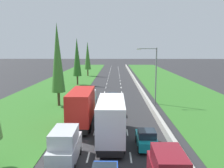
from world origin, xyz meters
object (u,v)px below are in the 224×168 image
(red_box_truck_left_lane, at_px, (82,106))
(street_light_mast, at_px, (154,72))
(poplar_tree_second, at_px, (57,58))
(teal_hatchback_centre_lane, at_px, (113,98))
(teal_hatchback_right_lane, at_px, (146,139))
(yellow_hatchback_centre_lane, at_px, (112,108))
(teal_hatchback_left_lane, at_px, (90,100))
(white_box_truck_centre_lane, at_px, (111,119))
(poplar_tree_fourth, at_px, (88,56))
(silver_van_left_lane, at_px, (65,146))
(poplar_tree_third, at_px, (77,57))

(red_box_truck_left_lane, relative_size, street_light_mast, 1.04)
(red_box_truck_left_lane, relative_size, poplar_tree_second, 0.74)
(teal_hatchback_centre_lane, xyz_separation_m, poplar_tree_second, (-8.42, -2.30, 6.59))
(teal_hatchback_right_lane, relative_size, yellow_hatchback_centre_lane, 1.00)
(teal_hatchback_left_lane, bearing_deg, yellow_hatchback_centre_lane, -58.03)
(white_box_truck_centre_lane, bearing_deg, poplar_tree_fourth, 98.80)
(teal_hatchback_centre_lane, xyz_separation_m, street_light_mast, (6.49, -0.91, 4.40))
(teal_hatchback_right_lane, xyz_separation_m, silver_van_left_lane, (-6.65, -3.10, 0.56))
(teal_hatchback_right_lane, relative_size, teal_hatchback_left_lane, 1.00)
(white_box_truck_centre_lane, height_order, poplar_tree_fourth, poplar_tree_fourth)
(street_light_mast, bearing_deg, red_box_truck_left_lane, -132.74)
(teal_hatchback_centre_lane, relative_size, poplar_tree_fourth, 0.35)
(teal_hatchback_right_lane, xyz_separation_m, poplar_tree_second, (-11.62, 16.10, 6.59))
(teal_hatchback_centre_lane, relative_size, poplar_tree_second, 0.31)
(silver_van_left_lane, bearing_deg, poplar_tree_third, 97.62)
(poplar_tree_second, xyz_separation_m, street_light_mast, (14.91, 1.39, -2.19))
(teal_hatchback_right_lane, relative_size, teal_hatchback_centre_lane, 1.00)
(teal_hatchback_right_lane, height_order, street_light_mast, street_light_mast)
(red_box_truck_left_lane, relative_size, teal_hatchback_centre_lane, 2.41)
(yellow_hatchback_centre_lane, relative_size, poplar_tree_fourth, 0.35)
(white_box_truck_centre_lane, bearing_deg, yellow_hatchback_centre_lane, 90.25)
(poplar_tree_second, bearing_deg, red_box_truck_left_lane, -61.91)
(teal_hatchback_left_lane, height_order, poplar_tree_third, poplar_tree_third)
(yellow_hatchback_centre_lane, bearing_deg, poplar_tree_third, 108.23)
(yellow_hatchback_centre_lane, distance_m, silver_van_left_lane, 14.62)
(teal_hatchback_right_lane, distance_m, street_light_mast, 18.33)
(teal_hatchback_left_lane, bearing_deg, white_box_truck_centre_lane, -76.52)
(silver_van_left_lane, distance_m, poplar_tree_third, 42.18)
(poplar_tree_third, bearing_deg, poplar_tree_fourth, 88.91)
(poplar_tree_third, height_order, poplar_tree_fourth, poplar_tree_third)
(poplar_tree_second, relative_size, poplar_tree_third, 1.11)
(white_box_truck_centre_lane, height_order, silver_van_left_lane, white_box_truck_centre_lane)
(silver_van_left_lane, distance_m, poplar_tree_fourth, 61.18)
(silver_van_left_lane, height_order, teal_hatchback_centre_lane, silver_van_left_lane)
(white_box_truck_centre_lane, bearing_deg, teal_hatchback_right_lane, -28.99)
(red_box_truck_left_lane, distance_m, poplar_tree_third, 32.42)
(white_box_truck_centre_lane, distance_m, teal_hatchback_centre_lane, 16.69)
(street_light_mast, bearing_deg, poplar_tree_fourth, 110.63)
(teal_hatchback_right_lane, distance_m, poplar_tree_fourth, 59.11)
(white_box_truck_centre_lane, distance_m, yellow_hatchback_centre_lane, 9.44)
(red_box_truck_left_lane, xyz_separation_m, poplar_tree_fourth, (-5.19, 50.88, 4.44))
(yellow_hatchback_centre_lane, bearing_deg, silver_van_left_lane, -103.58)
(white_box_truck_centre_lane, xyz_separation_m, teal_hatchback_left_lane, (-3.61, 15.06, -1.35))
(poplar_tree_fourth, relative_size, street_light_mast, 1.24)
(poplar_tree_fourth, bearing_deg, white_box_truck_centre_lane, -81.20)
(white_box_truck_centre_lane, xyz_separation_m, poplar_tree_second, (-8.45, 14.34, 5.24))
(white_box_truck_centre_lane, relative_size, teal_hatchback_left_lane, 2.41)
(white_box_truck_centre_lane, bearing_deg, red_box_truck_left_lane, 124.70)
(white_box_truck_centre_lane, height_order, street_light_mast, street_light_mast)
(teal_hatchback_right_lane, bearing_deg, yellow_hatchback_centre_lane, 106.15)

